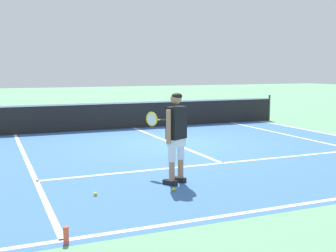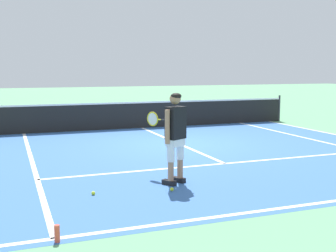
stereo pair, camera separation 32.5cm
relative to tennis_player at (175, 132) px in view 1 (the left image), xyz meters
name	(u,v)px [view 1 (the left image)]	position (x,y,z in m)	size (l,w,h in m)	color
ground_plane	(173,144)	(1.70, 4.00, -0.99)	(80.00, 80.00, 0.00)	#609E70
court_inner_surface	(191,151)	(1.70, 2.82, -0.99)	(10.98, 9.93, 0.00)	#3866A8
line_baseline	(319,201)	(1.70, -1.95, -0.99)	(10.98, 0.10, 0.01)	white
line_service	(222,163)	(1.70, 1.18, -0.99)	(8.23, 0.10, 0.01)	white
line_centre_service	(168,141)	(1.70, 4.38, -0.99)	(0.10, 6.40, 0.01)	white
line_singles_left	(28,164)	(-2.41, 2.82, -0.99)	(0.10, 9.53, 0.01)	white
line_singles_right	(314,141)	(5.82, 2.82, -0.99)	(0.10, 9.53, 0.01)	white
tennis_net	(134,115)	(1.70, 7.58, -0.49)	(11.96, 0.08, 1.07)	#333338
tennis_player	(175,132)	(0.00, 0.00, 0.00)	(0.55, 1.23, 1.71)	black
tennis_ball_near_feet	(95,194)	(-1.58, -0.21, -0.96)	(0.07, 0.07, 0.07)	#CCE02D
tennis_ball_by_baseline	(174,189)	(-0.23, -0.46, -0.96)	(0.07, 0.07, 0.07)	#CCE02D
water_bottle	(66,235)	(-2.39, -2.07, -0.88)	(0.07, 0.07, 0.22)	#E04C38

